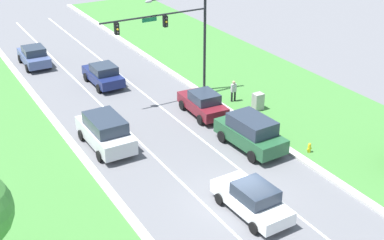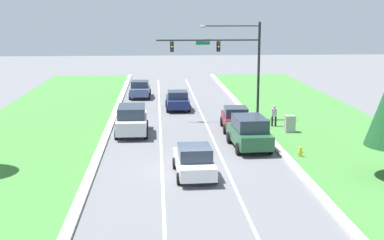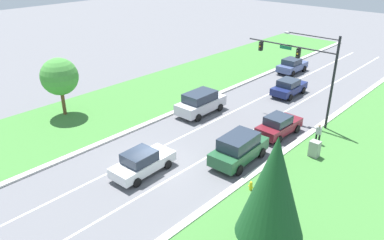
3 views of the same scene
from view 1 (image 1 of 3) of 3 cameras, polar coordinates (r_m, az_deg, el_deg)
ground_plane at (r=28.46m, az=5.19°, el=-8.64°), size 160.00×160.00×0.00m
curb_strip_right at (r=31.57m, az=13.69°, el=-5.39°), size 0.50×90.00×0.15m
curb_strip_left at (r=26.13m, az=-5.26°, el=-12.04°), size 0.50×90.00×0.15m
lane_stripe_inner_left at (r=27.63m, az=2.08°, el=-9.73°), size 0.14×81.00×0.01m
lane_stripe_inner_right at (r=29.38m, az=8.10°, el=-7.58°), size 0.14×81.00×0.01m
traffic_signal_mast at (r=38.69m, az=-1.66°, el=9.69°), size 8.26×0.41×7.85m
navy_sedan at (r=42.88m, az=-9.44°, el=4.79°), size 2.14×4.48×1.71m
forest_suv at (r=32.99m, az=6.27°, el=-1.30°), size 2.45×4.99×2.09m
silver_suv at (r=33.36m, az=-9.23°, el=-1.21°), size 2.32×5.04×2.06m
white_sedan at (r=27.21m, az=6.45°, el=-8.40°), size 2.21×4.69×1.69m
burgundy_sedan at (r=37.20m, az=1.17°, el=1.80°), size 2.15×4.44×1.74m
slate_blue_sedan at (r=48.37m, az=-16.51°, el=6.55°), size 2.18×4.48×1.75m
utility_cabinet at (r=38.24m, az=7.05°, el=1.93°), size 0.70×0.60×1.29m
pedestrian at (r=39.26m, az=4.46°, el=3.17°), size 0.40×0.24×1.69m
fire_hydrant at (r=33.28m, az=12.40°, el=-2.97°), size 0.34×0.20×0.70m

